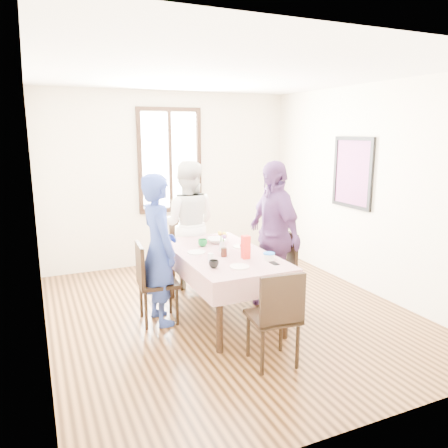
# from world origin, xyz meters

# --- Properties ---
(ground) EXTENTS (4.50, 4.50, 0.00)m
(ground) POSITION_xyz_m (0.00, 0.00, 0.00)
(ground) COLOR black
(ground) RESTS_ON ground
(back_wall) EXTENTS (4.00, 0.00, 4.00)m
(back_wall) POSITION_xyz_m (0.00, 2.25, 1.35)
(back_wall) COLOR #F2E6C6
(back_wall) RESTS_ON ground
(right_wall) EXTENTS (0.00, 4.50, 4.50)m
(right_wall) POSITION_xyz_m (2.00, 0.00, 1.35)
(right_wall) COLOR #F2E6C6
(right_wall) RESTS_ON ground
(window_frame) EXTENTS (1.02, 0.06, 1.62)m
(window_frame) POSITION_xyz_m (0.00, 2.23, 1.65)
(window_frame) COLOR black
(window_frame) RESTS_ON back_wall
(window_pane) EXTENTS (0.90, 0.02, 1.50)m
(window_pane) POSITION_xyz_m (0.00, 2.24, 1.65)
(window_pane) COLOR white
(window_pane) RESTS_ON back_wall
(art_poster) EXTENTS (0.04, 0.76, 0.96)m
(art_poster) POSITION_xyz_m (1.98, 0.30, 1.55)
(art_poster) COLOR red
(art_poster) RESTS_ON right_wall
(dining_table) EXTENTS (0.85, 1.66, 0.75)m
(dining_table) POSITION_xyz_m (-0.11, -0.06, 0.38)
(dining_table) COLOR black
(dining_table) RESTS_ON ground
(tablecloth) EXTENTS (0.97, 1.78, 0.01)m
(tablecloth) POSITION_xyz_m (-0.11, -0.06, 0.76)
(tablecloth) COLOR #560410
(tablecloth) RESTS_ON dining_table
(chair_left) EXTENTS (0.45, 0.45, 0.91)m
(chair_left) POSITION_xyz_m (-0.82, 0.10, 0.46)
(chair_left) COLOR black
(chair_left) RESTS_ON ground
(chair_right) EXTENTS (0.44, 0.44, 0.91)m
(chair_right) POSITION_xyz_m (0.60, -0.00, 0.46)
(chair_right) COLOR black
(chair_right) RESTS_ON ground
(chair_far) EXTENTS (0.42, 0.42, 0.91)m
(chair_far) POSITION_xyz_m (-0.11, 1.08, 0.46)
(chair_far) COLOR black
(chair_far) RESTS_ON ground
(chair_near) EXTENTS (0.46, 0.46, 0.91)m
(chair_near) POSITION_xyz_m (-0.11, -1.20, 0.46)
(chair_near) COLOR black
(chair_near) RESTS_ON ground
(person_left) EXTENTS (0.45, 0.64, 1.67)m
(person_left) POSITION_xyz_m (-0.80, 0.10, 0.83)
(person_left) COLOR navy
(person_left) RESTS_ON ground
(person_far) EXTENTS (1.03, 0.93, 1.72)m
(person_far) POSITION_xyz_m (-0.11, 1.06, 0.86)
(person_far) COLOR silver
(person_far) RESTS_ON ground
(person_right) EXTENTS (0.44, 1.04, 1.77)m
(person_right) POSITION_xyz_m (0.58, -0.00, 0.89)
(person_right) COLOR #59346A
(person_right) RESTS_ON ground
(mug_black) EXTENTS (0.13, 0.13, 0.08)m
(mug_black) POSITION_xyz_m (-0.42, -0.54, 0.80)
(mug_black) COLOR black
(mug_black) RESTS_ON tablecloth
(mug_flag) EXTENTS (0.12, 0.12, 0.09)m
(mug_flag) POSITION_xyz_m (0.12, -0.13, 0.81)
(mug_flag) COLOR red
(mug_flag) RESTS_ON tablecloth
(mug_green) EXTENTS (0.11, 0.11, 0.09)m
(mug_green) POSITION_xyz_m (-0.22, 0.28, 0.81)
(mug_green) COLOR #0C7226
(mug_green) RESTS_ON tablecloth
(serving_bowl) EXTENTS (0.27, 0.27, 0.06)m
(serving_bowl) POSITION_xyz_m (0.01, 0.37, 0.79)
(serving_bowl) COLOR white
(serving_bowl) RESTS_ON tablecloth
(juice_carton) EXTENTS (0.08, 0.08, 0.25)m
(juice_carton) POSITION_xyz_m (0.02, -0.37, 0.89)
(juice_carton) COLOR red
(juice_carton) RESTS_ON tablecloth
(butter_tub) EXTENTS (0.12, 0.12, 0.06)m
(butter_tub) POSITION_xyz_m (0.24, -0.50, 0.79)
(butter_tub) COLOR white
(butter_tub) RESTS_ON tablecloth
(jam_jar) EXTENTS (0.07, 0.07, 0.09)m
(jam_jar) POSITION_xyz_m (-0.16, -0.21, 0.81)
(jam_jar) COLOR black
(jam_jar) RESTS_ON tablecloth
(drinking_glass) EXTENTS (0.06, 0.06, 0.09)m
(drinking_glass) POSITION_xyz_m (-0.36, -0.31, 0.80)
(drinking_glass) COLOR silver
(drinking_glass) RESTS_ON tablecloth
(smartphone) EXTENTS (0.06, 0.13, 0.01)m
(smartphone) POSITION_xyz_m (0.21, -0.66, 0.77)
(smartphone) COLOR black
(smartphone) RESTS_ON tablecloth
(flower_vase) EXTENTS (0.06, 0.06, 0.12)m
(flower_vase) POSITION_xyz_m (-0.10, -0.03, 0.82)
(flower_vase) COLOR silver
(flower_vase) RESTS_ON tablecloth
(plate_left) EXTENTS (0.20, 0.20, 0.01)m
(plate_left) POSITION_xyz_m (-0.39, 0.05, 0.77)
(plate_left) COLOR white
(plate_left) RESTS_ON tablecloth
(plate_right) EXTENTS (0.20, 0.20, 0.01)m
(plate_right) POSITION_xyz_m (0.19, 0.07, 0.77)
(plate_right) COLOR white
(plate_right) RESTS_ON tablecloth
(plate_near) EXTENTS (0.20, 0.20, 0.01)m
(plate_near) POSITION_xyz_m (-0.17, -0.62, 0.77)
(plate_near) COLOR white
(plate_near) RESTS_ON tablecloth
(butter_lid) EXTENTS (0.12, 0.12, 0.01)m
(butter_lid) POSITION_xyz_m (0.24, -0.50, 0.83)
(butter_lid) COLOR blue
(butter_lid) RESTS_ON butter_tub
(flower_bunch) EXTENTS (0.09, 0.09, 0.10)m
(flower_bunch) POSITION_xyz_m (-0.10, -0.03, 0.93)
(flower_bunch) COLOR yellow
(flower_bunch) RESTS_ON flower_vase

